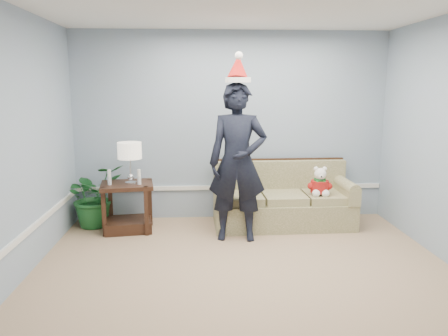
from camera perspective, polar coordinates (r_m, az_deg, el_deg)
name	(u,v)px	position (r m, az deg, el deg)	size (l,w,h in m)	color
room_shell	(252,152)	(3.86, 3.66, 2.08)	(4.54, 5.04, 2.74)	tan
wainscot_trim	(139,214)	(5.23, -11.05, -5.94)	(4.49, 4.99, 0.06)	white
sofa	(282,202)	(6.21, 7.60, -4.46)	(1.92, 0.85, 0.89)	brown
side_table	(128,212)	(6.05, -12.42, -5.65)	(0.75, 0.66, 0.65)	#3A2215
table_lamp	(130,152)	(5.81, -12.22, 2.01)	(0.31, 0.31, 0.55)	silver
candle_pair	(124,178)	(5.85, -12.89, -1.24)	(0.44, 0.05, 0.20)	silver
houseplant	(94,196)	(6.32, -16.61, -3.48)	(0.78, 0.67, 0.86)	#1C5E27
man	(238,163)	(5.43, 1.79, 0.72)	(0.72, 0.47, 1.98)	black
santa_hat	(238,69)	(5.37, 1.84, 12.76)	(0.37, 0.40, 0.37)	white
teddy_bear	(320,185)	(6.05, 12.41, -2.15)	(0.26, 0.29, 0.40)	white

